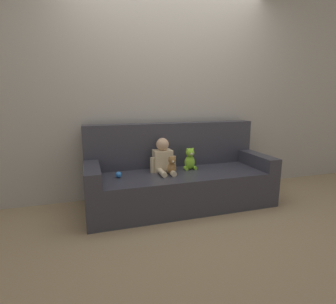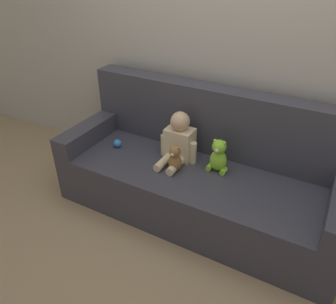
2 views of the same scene
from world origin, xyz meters
name	(u,v)px [view 2 (image 2 of 2)]	position (x,y,z in m)	size (l,w,h in m)	color
ground_plane	(195,210)	(0.00, 0.00, 0.00)	(12.00, 12.00, 0.00)	#9E8460
wall_back	(232,31)	(0.00, 0.49, 1.30)	(8.00, 0.05, 2.60)	#ADA89E
couch	(200,174)	(0.00, 0.07, 0.31)	(2.11, 0.80, 0.93)	#383842
person_baby	(179,141)	(-0.19, 0.06, 0.56)	(0.30, 0.34, 0.39)	beige
teddy_bear_brown	(175,159)	(-0.14, -0.10, 0.50)	(0.10, 0.10, 0.21)	olive
plush_toy_side	(218,156)	(0.14, 0.06, 0.52)	(0.15, 0.12, 0.26)	#8CD133
toy_ball	(118,143)	(-0.71, -0.02, 0.43)	(0.07, 0.07, 0.07)	#337FDB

